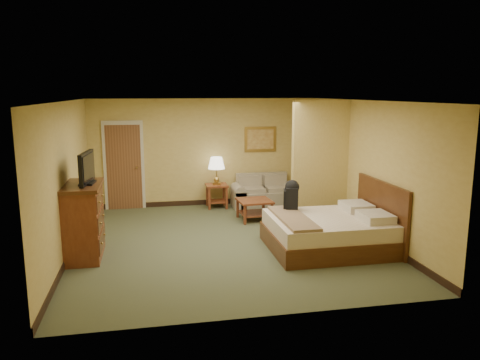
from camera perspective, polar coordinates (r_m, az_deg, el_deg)
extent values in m
plane|color=#4A5134|center=(8.81, -1.67, -7.54)|extent=(6.00, 6.00, 0.00)
plane|color=white|center=(8.37, -1.77, 9.63)|extent=(6.00, 6.00, 0.00)
cube|color=tan|center=(11.43, -4.20, 3.36)|extent=(5.50, 0.02, 2.60)
cube|color=tan|center=(8.50, -20.34, 0.15)|extent=(0.02, 6.00, 2.60)
cube|color=tan|center=(9.34, 15.17, 1.36)|extent=(0.02, 6.00, 2.60)
cube|color=tan|center=(9.94, 9.72, 2.13)|extent=(1.20, 0.15, 2.60)
cube|color=beige|center=(11.37, -13.96, 1.76)|extent=(0.94, 0.06, 2.10)
cube|color=brown|center=(11.36, -13.96, 1.50)|extent=(0.80, 0.04, 2.00)
cylinder|color=#AA893E|center=(11.30, -12.45, 1.51)|extent=(0.04, 0.12, 0.04)
cube|color=black|center=(11.64, -4.11, -2.70)|extent=(5.50, 0.02, 0.12)
cube|color=tan|center=(11.41, 2.97, -2.29)|extent=(1.28, 0.69, 0.38)
cube|color=tan|center=(11.61, 2.63, -0.07)|extent=(1.28, 0.16, 0.40)
cube|color=tan|center=(11.27, -0.19, -2.32)|extent=(0.27, 0.69, 0.43)
cube|color=tan|center=(11.57, 6.05, -2.03)|extent=(0.27, 0.69, 0.43)
cube|color=maroon|center=(11.24, -2.87, -0.64)|extent=(0.52, 0.52, 0.04)
cube|color=maroon|center=(11.32, -2.85, -2.59)|extent=(0.43, 0.43, 0.03)
cube|color=maroon|center=(11.07, -3.76, -2.33)|extent=(0.05, 0.05, 0.53)
cube|color=maroon|center=(11.13, -1.65, -2.24)|extent=(0.05, 0.05, 0.53)
cube|color=maroon|center=(11.47, -4.02, -1.87)|extent=(0.05, 0.05, 0.53)
cube|color=maroon|center=(11.53, -1.99, -1.79)|extent=(0.05, 0.05, 0.53)
cylinder|color=#AA893E|center=(11.23, -2.87, -0.43)|extent=(0.20, 0.20, 0.04)
cylinder|color=#AA893E|center=(11.18, -2.88, 0.86)|extent=(0.03, 0.03, 0.33)
cone|color=white|center=(11.14, -2.89, 2.10)|extent=(0.40, 0.40, 0.28)
cube|color=maroon|center=(10.15, 1.78, -2.54)|extent=(0.75, 0.75, 0.04)
cube|color=maroon|center=(10.22, 1.77, -4.07)|extent=(0.64, 0.64, 0.03)
cube|color=maroon|center=(9.86, 0.45, -4.26)|extent=(0.05, 0.05, 0.42)
cube|color=maroon|center=(10.56, 3.00, -3.26)|extent=(0.05, 0.05, 0.42)
cube|color=#B78E3F|center=(11.62, 2.49, 4.99)|extent=(0.79, 0.03, 0.62)
cube|color=#B57A37|center=(11.60, 2.51, 4.98)|extent=(0.66, 0.02, 0.49)
cube|color=maroon|center=(8.29, -18.50, -4.95)|extent=(0.55, 1.10, 1.20)
cube|color=#462310|center=(8.15, -18.76, -0.68)|extent=(0.62, 1.18, 0.06)
cube|color=black|center=(8.12, -18.08, -0.33)|extent=(0.25, 0.40, 0.03)
cube|color=black|center=(8.08, -18.19, 1.44)|extent=(0.15, 0.87, 0.52)
cube|color=#462310|center=(8.54, 10.93, -7.19)|extent=(2.16, 1.73, 0.32)
cube|color=#F8E7CA|center=(8.45, 11.00, -5.31)|extent=(2.09, 1.66, 0.26)
cube|color=#462310|center=(8.82, 16.84, -3.97)|extent=(0.06, 1.83, 1.19)
cube|color=beige|center=(8.34, 16.18, -4.39)|extent=(0.49, 0.59, 0.15)
cube|color=beige|center=(8.99, 13.99, -3.18)|extent=(0.49, 0.59, 0.15)
cube|color=olive|center=(8.18, 6.46, -4.63)|extent=(0.49, 1.62, 0.05)
cube|color=black|center=(8.73, 6.35, -2.28)|extent=(0.31, 0.38, 0.44)
sphere|color=black|center=(8.68, 6.38, -0.86)|extent=(0.27, 0.27, 0.27)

